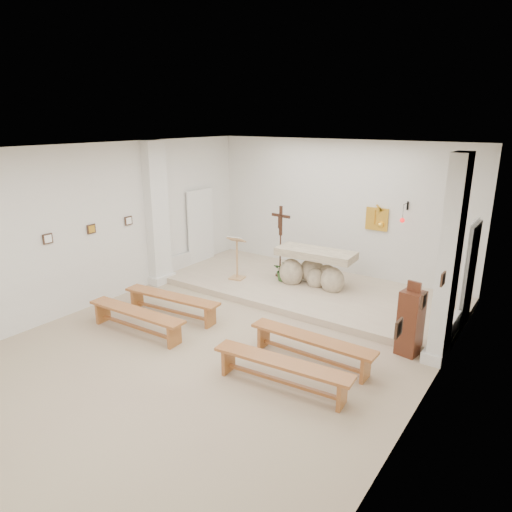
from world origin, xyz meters
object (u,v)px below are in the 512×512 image
Objects in this scene: altar at (314,270)px; bench_left_front at (172,301)px; bench_left_second at (136,316)px; bench_right_second at (282,368)px; donation_pedestal at (410,322)px; bench_right_front at (311,343)px; lectern at (237,258)px; crucifix_stand at (280,236)px.

bench_left_front is at bearing -122.63° from altar.
bench_right_second is (3.28, 0.00, 0.00)m from bench_left_second.
altar is 0.84× the size of bench_right_second.
bench_left_front and bench_right_second have the same top height.
donation_pedestal is 1.79m from bench_right_front.
lectern is (-1.77, -0.71, 0.18)m from altar.
altar reaches higher than bench_left_front.
bench_right_front is (1.56, -3.02, -0.16)m from altar.
lectern reaches higher than altar.
crucifix_stand is 4.31m from donation_pedestal.
bench_left_front is (-0.70, -3.12, -0.83)m from crucifix_stand.
lectern is at bearing 130.35° from bench_right_second.
bench_right_second is at bearing -71.62° from altar.
donation_pedestal is at bearing 44.85° from bench_right_front.
altar is at bearing 0.41° from crucifix_stand.
bench_right_front is at bearing -5.80° from bench_left_front.
lectern reaches higher than bench_left_front.
bench_right_front is (3.33, -2.31, -0.34)m from lectern.
altar is 1.91m from lectern.
bench_right_second is (3.28, -0.95, 0.00)m from bench_left_front.
donation_pedestal reaches higher than bench_right_second.
donation_pedestal reaches higher than altar.
lectern is 3.28m from bench_left_second.
bench_right_front and bench_left_second have the same top height.
crucifix_stand is 3.31m from bench_left_front.
lectern is 0.49× the size of bench_left_second.
bench_left_front is at bearing -98.73° from lectern.
bench_right_second is at bearing -54.41° from lectern.
altar is at bearing 106.20° from bench_right_second.
bench_left_second is 1.00× the size of bench_right_second.
bench_left_second is (0.05, -3.26, -0.34)m from lectern.
bench_left_second is (-1.71, -3.97, -0.16)m from altar.
donation_pedestal is 4.70m from bench_left_front.
donation_pedestal reaches higher than bench_right_front.
donation_pedestal is at bearing 23.51° from bench_left_second.
bench_left_front is at bearing -155.85° from donation_pedestal.
altar reaches higher than bench_right_front.
bench_left_front is at bearing 179.92° from bench_right_front.
bench_left_front is 3.41m from bench_right_second.
bench_right_front is at bearing -65.78° from altar.
altar is 3.33m from donation_pedestal.
altar is 0.84× the size of bench_left_front.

